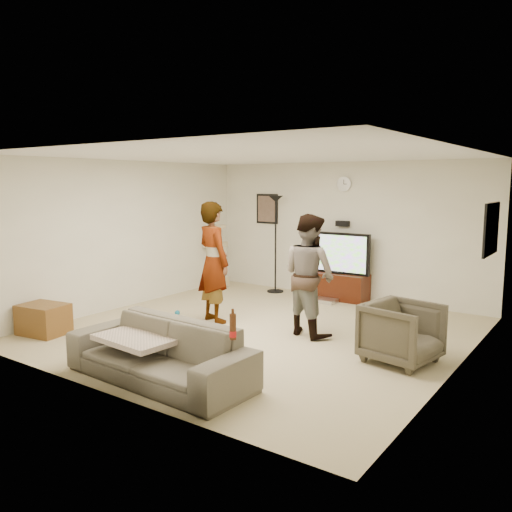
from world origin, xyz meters
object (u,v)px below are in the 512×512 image
Objects in this scene: person_left at (214,262)px; beer_bottle at (233,327)px; tv_stand at (336,286)px; side_table at (44,319)px; tv at (337,253)px; armchair at (402,333)px; person_right at (309,275)px; floor_lamp at (276,245)px; cat_tree at (216,256)px; sofa at (159,352)px.

beer_bottle is at bearing 154.08° from person_left.
tv_stand reaches higher than side_table.
tv is (-0.00, 0.00, 0.61)m from tv_stand.
tv is at bearing 49.67° from armchair.
tv_stand is 0.68× the size of person_right.
person_left is 2.32× the size of armchair.
floor_lamp is 2.35× the size of armchair.
floor_lamp is 1.45× the size of cat_tree.
tv_stand is at bearing 104.47° from beer_bottle.
cat_tree is (-2.52, -0.42, -0.21)m from tv.
tv_stand is 0.90× the size of cat_tree.
armchair is (4.68, -2.22, -0.28)m from cat_tree.
tv is 2.64m from person_left.
cat_tree is 4.01m from side_table.
floor_lamp is (-1.26, -0.13, 0.08)m from tv.
person_right is at bearing -73.32° from tv_stand.
tv is 1.58× the size of armchair.
cat_tree is 1.62× the size of armchair.
side_table is at bearing 121.67° from armchair.
beer_bottle is at bearing -75.53° from tv_stand.
cat_tree is (-1.27, -0.29, -0.29)m from floor_lamp.
tv reaches higher than beer_bottle.
tv_stand is 0.61m from tv.
tv is at bearing -87.89° from person_left.
person_right reaches higher than beer_bottle.
person_left is (-0.85, -2.50, 0.07)m from tv.
tv reaches higher than sofa.
person_right reaches higher than sofa.
beer_bottle is (1.01, 0.00, 0.44)m from sofa.
tv is 2.57m from cat_tree.
cat_tree reaches higher than sofa.
person_left reaches higher than tv_stand.
person_right is 2.13× the size of armchair.
floor_lamp reaches higher than cat_tree.
floor_lamp is at bearing 12.75° from cat_tree.
sofa is at bearing -72.24° from floor_lamp.
tv_stand is at bearing 61.47° from side_table.
floor_lamp reaches higher than person_left.
tv_stand is 0.62× the size of floor_lamp.
floor_lamp is 1.10× the size of person_right.
side_table is at bearing 175.90° from sofa.
floor_lamp is 7.49× the size of beer_bottle.
tv is 3.44m from armchair.
person_right is (3.20, -1.84, 0.21)m from cat_tree.
cat_tree is 0.76× the size of person_right.
tv is 2.35m from person_right.
beer_bottle reaches higher than armchair.
tv is 4.73m from sofa.
floor_lamp is 5.19m from beer_bottle.
person_left is at bearing -51.18° from cat_tree.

